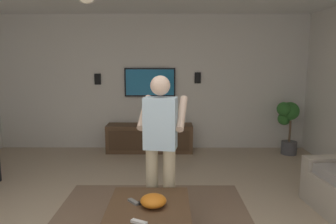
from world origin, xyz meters
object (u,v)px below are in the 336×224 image
object	(u,v)px
coffee_table	(148,218)
media_console	(150,138)
remote_grey	(133,202)
remote_black	(146,202)
tv	(150,82)
potted_plant_tall	(288,120)
wall_speaker_right	(98,79)
vase_round	(175,119)
person_standing	(161,138)
wall_speaker_left	(198,78)
remote_white	(139,222)
bowl	(153,201)

from	to	relation	value
coffee_table	media_console	bearing A→B (deg)	3.34
coffee_table	remote_grey	distance (m)	0.22
remote_black	tv	bearing A→B (deg)	-105.41
coffee_table	remote_grey	bearing A→B (deg)	55.12
potted_plant_tall	wall_speaker_right	distance (m)	3.86
remote_grey	tv	bearing A→B (deg)	140.88
potted_plant_tall	vase_round	bearing A→B (deg)	88.25
coffee_table	media_console	distance (m)	3.31
remote_black	wall_speaker_right	distance (m)	3.81
coffee_table	person_standing	distance (m)	0.90
remote_black	remote_grey	xyz separation A→B (m)	(0.02, 0.12, 0.00)
wall_speaker_left	remote_white	bearing A→B (deg)	167.75
potted_plant_tall	wall_speaker_right	bearing A→B (deg)	84.83
wall_speaker_right	coffee_table	bearing A→B (deg)	-160.61
tv	vase_round	xyz separation A→B (m)	(-0.26, -0.50, -0.72)
tv	vase_round	distance (m)	0.91
tv	wall_speaker_left	xyz separation A→B (m)	(0.01, -0.97, 0.09)
tv	vase_round	size ratio (longest dim) A/B	4.66
remote_white	media_console	bearing A→B (deg)	119.33
person_standing	vase_round	bearing A→B (deg)	4.62
tv	wall_speaker_left	size ratio (longest dim) A/B	4.66
bowl	wall_speaker_right	distance (m)	3.88
tv	media_console	bearing A→B (deg)	0.00
media_console	wall_speaker_left	bearing A→B (deg)	104.72
tv	remote_grey	distance (m)	3.57
potted_plant_tall	wall_speaker_left	distance (m)	1.95
person_standing	bowl	distance (m)	0.76
remote_grey	wall_speaker_right	distance (m)	3.76
person_standing	vase_round	size ratio (longest dim) A/B	7.45
coffee_table	potted_plant_tall	bearing A→B (deg)	-38.00
coffee_table	bowl	size ratio (longest dim) A/B	3.91
potted_plant_tall	remote_black	size ratio (longest dim) A/B	6.80
remote_black	vase_round	world-z (taller)	vase_round
bowl	remote_white	world-z (taller)	bowl
remote_grey	vase_round	xyz separation A→B (m)	(3.18, -0.46, 0.25)
coffee_table	potted_plant_tall	size ratio (longest dim) A/B	0.98
bowl	remote_grey	bearing A→B (deg)	69.89
remote_white	wall_speaker_left	distance (m)	4.08
person_standing	vase_round	xyz separation A→B (m)	(2.66, -0.20, -0.27)
coffee_table	wall_speaker_left	xyz separation A→B (m)	(3.56, -0.77, 1.17)
media_console	person_standing	bearing A→B (deg)	6.30
remote_white	coffee_table	bearing A→B (deg)	105.24
remote_white	bowl	bearing A→B (deg)	98.83
remote_grey	wall_speaker_right	xyz separation A→B (m)	(3.45, 1.10, 1.03)
media_console	potted_plant_tall	world-z (taller)	potted_plant_tall
vase_round	wall_speaker_right	world-z (taller)	wall_speaker_right
coffee_table	wall_speaker_left	world-z (taller)	wall_speaker_left
tv	remote_white	size ratio (longest dim) A/B	6.84
media_console	remote_white	size ratio (longest dim) A/B	11.33
coffee_table	wall_speaker_right	world-z (taller)	wall_speaker_right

